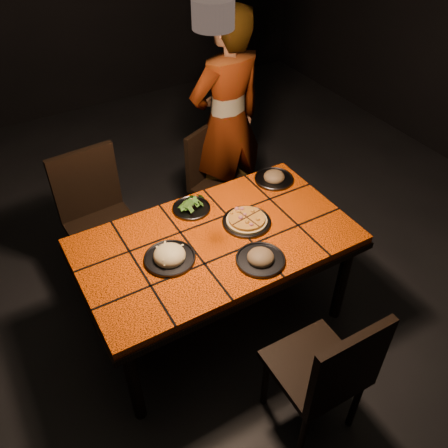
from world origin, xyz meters
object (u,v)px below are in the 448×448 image
plate_pasta (170,256)px  chair_far_right (214,175)px  chair_far_left (97,212)px  diner (227,123)px  dining_table (216,248)px  chair_near (328,371)px  plate_pizza (247,221)px

plate_pasta → chair_far_right: bearing=49.1°
chair_far_left → diner: bearing=4.1°
dining_table → chair_far_right: chair_far_right is taller
plate_pasta → chair_near: bearing=-65.4°
chair_near → diner: (0.54, 1.89, 0.32)m
dining_table → chair_far_left: size_ratio=1.63×
diner → plate_pizza: size_ratio=5.85×
chair_far_left → chair_far_right: 0.96m
chair_far_left → plate_pizza: size_ratio=3.36×
chair_near → plate_pizza: 0.99m
chair_near → diner: diner is taller
plate_pizza → plate_pasta: (-0.53, -0.05, 0.01)m
plate_pasta → plate_pizza: bearing=5.2°
dining_table → diner: diner is taller
chair_far_left → diner: size_ratio=0.57×
dining_table → chair_near: 0.94m
dining_table → chair_near: (0.11, -0.93, -0.12)m
dining_table → chair_near: bearing=-83.5°
chair_far_right → plate_pizza: size_ratio=2.95×
diner → plate_pizza: bearing=60.5°
diner → chair_far_right: bearing=21.3°
dining_table → plate_pizza: size_ratio=5.47×
dining_table → chair_far_left: (-0.48, 0.81, -0.10)m
dining_table → diner: 1.18m
chair_near → diner: size_ratio=0.55×
plate_pizza → plate_pasta: plate_pasta is taller
plate_pizza → plate_pasta: size_ratio=1.03×
plate_pizza → chair_far_right: bearing=73.7°
plate_pizza → dining_table: bearing=-173.4°
dining_table → chair_far_left: bearing=120.5°
dining_table → chair_far_left: chair_far_left is taller
chair_near → plate_pizza: size_ratio=3.23×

